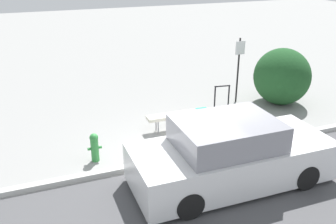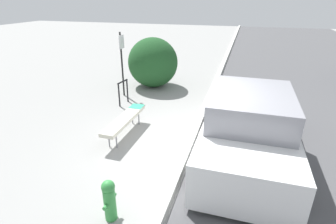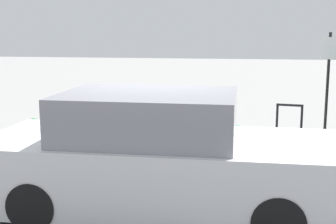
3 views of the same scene
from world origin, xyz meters
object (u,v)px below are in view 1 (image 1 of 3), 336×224
(sign_post, at_px, (239,64))
(fire_hydrant, at_px, (95,146))
(parked_car_near, at_px, (230,155))
(bike_rack, at_px, (222,94))
(bench, at_px, (179,115))

(sign_post, bearing_deg, fire_hydrant, -157.04)
(parked_car_near, bearing_deg, bike_rack, 63.81)
(sign_post, bearing_deg, bench, -154.37)
(bike_rack, height_order, parked_car_near, parked_car_near)
(bench, distance_m, fire_hydrant, 2.92)
(bench, relative_size, parked_car_near, 0.43)
(fire_hydrant, bearing_deg, parked_car_near, -37.81)
(fire_hydrant, height_order, parked_car_near, parked_car_near)
(bench, bearing_deg, bike_rack, 27.27)
(fire_hydrant, bearing_deg, bench, 20.12)
(bike_rack, xyz_separation_m, parked_car_near, (-2.05, -4.09, 0.20))
(bench, distance_m, bike_rack, 2.24)
(parked_car_near, bearing_deg, bench, 89.62)
(bench, height_order, bike_rack, bike_rack)
(sign_post, height_order, fire_hydrant, sign_post)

